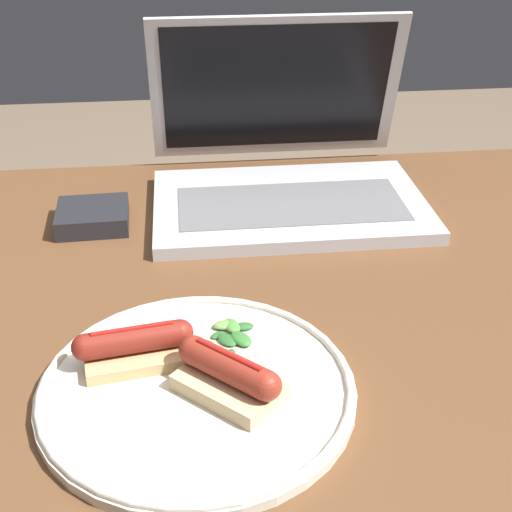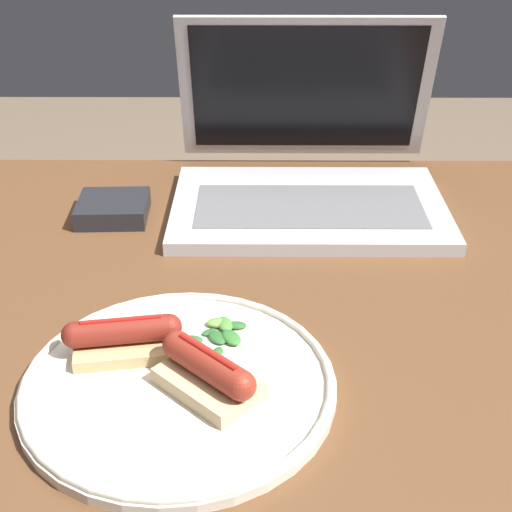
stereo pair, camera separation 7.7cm
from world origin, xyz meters
TOP-DOWN VIEW (x-y plane):
  - desk at (0.00, 0.00)m, footprint 1.21×0.74m
  - laptop at (0.04, 0.22)m, footprint 0.38×0.31m
  - plate at (-0.10, -0.20)m, footprint 0.30×0.30m
  - sausage_toast_left at (-0.16, -0.15)m, footprint 0.12×0.07m
  - sausage_toast_middle at (-0.07, -0.21)m, footprint 0.11×0.11m
  - salad_pile at (-0.07, -0.13)m, footprint 0.06×0.07m
  - external_drive at (-0.23, 0.16)m, footprint 0.10×0.09m

SIDE VIEW (x-z plane):
  - desk at x=0.00m, z-range 0.27..0.99m
  - plate at x=-0.10m, z-range 0.72..0.73m
  - external_drive at x=-0.23m, z-range 0.72..0.74m
  - salad_pile at x=-0.07m, z-range 0.73..0.73m
  - sausage_toast_left at x=-0.16m, z-range 0.72..0.77m
  - sausage_toast_middle at x=-0.07m, z-range 0.72..0.77m
  - laptop at x=0.04m, z-range 0.64..0.88m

